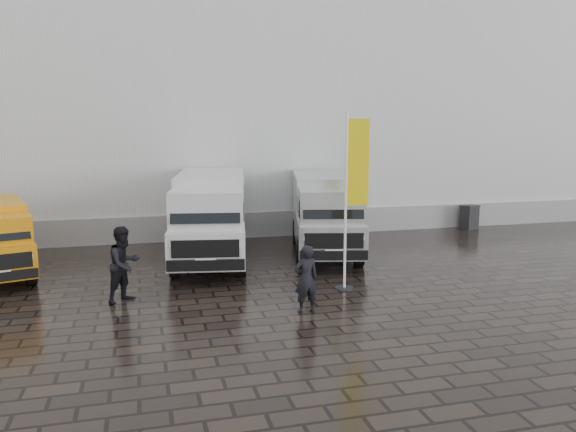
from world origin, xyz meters
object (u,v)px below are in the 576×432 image
(wheelie_bin, at_px, (469,217))
(van_white, at_px, (211,218))
(van_silver, at_px, (325,215))
(person_tent, at_px, (124,264))
(flagpole, at_px, (352,192))
(person_front, at_px, (306,279))

(wheelie_bin, bearing_deg, van_white, -178.92)
(van_silver, bearing_deg, wheelie_bin, 33.43)
(wheelie_bin, xyz_separation_m, person_tent, (-13.97, -6.69, 0.45))
(van_white, distance_m, person_tent, 4.67)
(flagpole, bearing_deg, wheelie_bin, 41.04)
(van_white, bearing_deg, wheelie_bin, 23.71)
(wheelie_bin, distance_m, person_front, 13.11)
(van_white, height_order, flagpole, flagpole)
(van_silver, bearing_deg, person_tent, -135.33)
(person_tent, bearing_deg, van_white, 12.74)
(van_white, distance_m, flagpole, 5.45)
(van_silver, bearing_deg, flagpole, -85.73)
(person_front, distance_m, person_tent, 4.59)
(person_tent, bearing_deg, person_front, -68.32)
(wheelie_bin, relative_size, person_front, 0.63)
(van_white, height_order, van_silver, van_white)
(van_white, bearing_deg, van_silver, 11.90)
(wheelie_bin, distance_m, person_tent, 15.50)
(flagpole, bearing_deg, van_silver, 80.85)
(van_silver, bearing_deg, person_front, -98.88)
(flagpole, relative_size, person_tent, 2.47)
(flagpole, height_order, wheelie_bin, flagpole)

